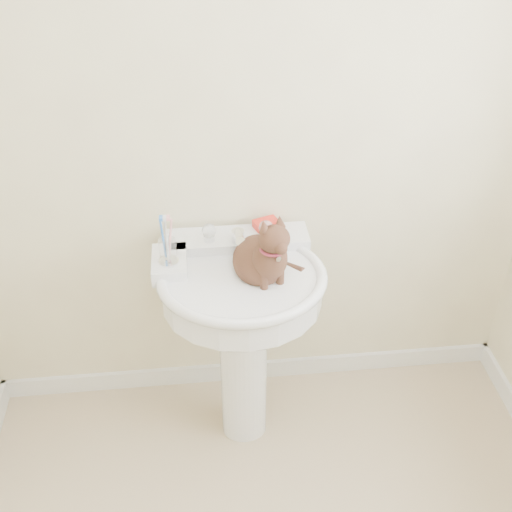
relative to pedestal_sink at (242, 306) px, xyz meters
name	(u,v)px	position (x,y,z in m)	size (l,w,h in m)	color
wall_back	(251,120)	(0.06, 0.29, 0.59)	(2.20, 0.00, 2.50)	#F2E9BA
baseboard_back	(252,370)	(0.06, 0.28, -0.62)	(2.20, 0.02, 0.09)	white
pedestal_sink	(242,306)	(0.00, 0.00, 0.00)	(0.61, 0.60, 0.84)	white
faucet	(238,232)	(0.00, 0.15, 0.22)	(0.28, 0.12, 0.14)	silver
soap_bar	(266,224)	(0.11, 0.24, 0.20)	(0.09, 0.06, 0.03)	red
toothbrush_cup	(168,251)	(-0.25, 0.05, 0.23)	(0.07, 0.07, 0.19)	silver
cat	(262,258)	(0.07, -0.01, 0.21)	(0.20, 0.26, 0.38)	brown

